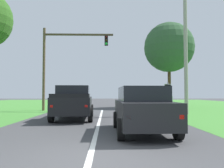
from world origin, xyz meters
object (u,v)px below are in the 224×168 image
object	(u,v)px
keep_moving_sign	(168,93)
utility_pole_right	(186,53)
pickup_truck_lead	(74,102)
traffic_light	(62,57)
red_suv_near	(142,108)
oak_tree_right	(169,47)
crossing_suv_far	(150,99)

from	to	relation	value
keep_moving_sign	utility_pole_right	xyz separation A→B (m)	(0.87, -1.96, 2.99)
pickup_truck_lead	traffic_light	xyz separation A→B (m)	(-2.15, 7.22, 3.94)
keep_moving_sign	utility_pole_right	distance (m)	3.68
pickup_truck_lead	traffic_light	world-z (taller)	traffic_light
traffic_light	red_suv_near	bearing A→B (deg)	-65.37
keep_moving_sign	oak_tree_right	size ratio (longest dim) A/B	0.26
keep_moving_sign	crossing_suv_far	world-z (taller)	keep_moving_sign
red_suv_near	traffic_light	size ratio (longest dim) A/B	0.61
keep_moving_sign	crossing_suv_far	size ratio (longest dim) A/B	0.52
oak_tree_right	crossing_suv_far	distance (m)	6.35
traffic_light	keep_moving_sign	xyz separation A→B (m)	(9.25, -2.04, -3.36)
pickup_truck_lead	oak_tree_right	bearing A→B (deg)	52.80
red_suv_near	traffic_light	distance (m)	13.83
red_suv_near	traffic_light	bearing A→B (deg)	114.63
pickup_truck_lead	oak_tree_right	size ratio (longest dim) A/B	0.54
red_suv_near	traffic_light	world-z (taller)	traffic_light
pickup_truck_lead	utility_pole_right	distance (m)	9.32
utility_pole_right	crossing_suv_far	bearing A→B (deg)	97.53
oak_tree_right	utility_pole_right	distance (m)	9.20
oak_tree_right	pickup_truck_lead	bearing A→B (deg)	-127.20
red_suv_near	pickup_truck_lead	xyz separation A→B (m)	(-3.37, 4.81, 0.06)
pickup_truck_lead	traffic_light	distance (m)	8.50
red_suv_near	crossing_suv_far	bearing A→B (deg)	78.19
red_suv_near	keep_moving_sign	size ratio (longest dim) A/B	1.85
oak_tree_right	utility_pole_right	size ratio (longest dim) A/B	1.06
pickup_truck_lead	oak_tree_right	world-z (taller)	oak_tree_right
red_suv_near	utility_pole_right	xyz separation A→B (m)	(4.61, 8.04, 3.63)
crossing_suv_far	utility_pole_right	xyz separation A→B (m)	(1.13, -8.57, 3.64)
oak_tree_right	keep_moving_sign	bearing A→B (deg)	-106.59
traffic_light	oak_tree_right	distance (m)	12.44
keep_moving_sign	red_suv_near	bearing A→B (deg)	-110.49
red_suv_near	crossing_suv_far	distance (m)	16.97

